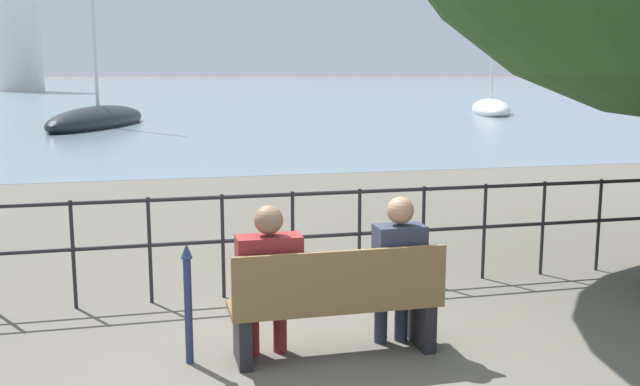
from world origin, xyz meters
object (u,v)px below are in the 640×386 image
object	(u,v)px
park_bench	(337,305)
sailboat_2	(491,108)
seated_person_right	(398,265)
seated_person_left	(269,275)
closed_umbrella	(188,297)
sailboat_0	(99,120)

from	to	relation	value
park_bench	sailboat_2	xyz separation A→B (m)	(17.34, 31.45, -0.15)
seated_person_right	sailboat_2	distance (m)	35.60
seated_person_left	closed_umbrella	bearing A→B (deg)	172.72
closed_umbrella	sailboat_0	distance (m)	26.11
sailboat_0	sailboat_2	world-z (taller)	sailboat_0
seated_person_left	seated_person_right	distance (m)	1.05
closed_umbrella	seated_person_right	bearing A→B (deg)	-2.62
seated_person_right	sailboat_0	xyz separation A→B (m)	(-3.88, 26.09, -0.40)
closed_umbrella	sailboat_2	xyz separation A→B (m)	(18.48, 31.29, -0.25)
seated_person_right	sailboat_0	distance (m)	26.38
seated_person_right	sailboat_0	bearing A→B (deg)	98.46
sailboat_2	park_bench	bearing A→B (deg)	-97.09
closed_umbrella	sailboat_0	size ratio (longest dim) A/B	0.09
seated_person_right	sailboat_2	xyz separation A→B (m)	(16.82, 31.37, -0.41)
seated_person_left	sailboat_0	size ratio (longest dim) A/B	0.12
seated_person_right	sailboat_2	world-z (taller)	sailboat_2
seated_person_right	sailboat_0	size ratio (longest dim) A/B	0.12
sailboat_0	seated_person_left	bearing A→B (deg)	-64.09
closed_umbrella	sailboat_2	bearing A→B (deg)	59.43
seated_person_left	closed_umbrella	size ratio (longest dim) A/B	1.30
seated_person_left	park_bench	bearing A→B (deg)	-7.88
seated_person_left	sailboat_2	xyz separation A→B (m)	(17.87, 31.37, -0.40)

